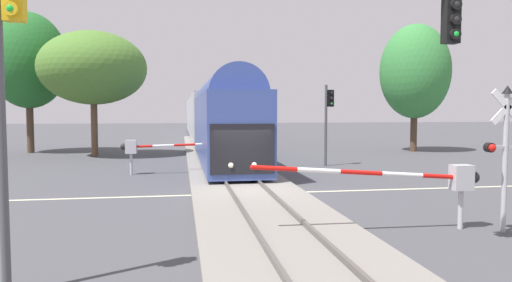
{
  "coord_description": "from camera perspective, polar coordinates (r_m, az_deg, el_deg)",
  "views": [
    {
      "loc": [
        -2.57,
        -18.22,
        3.29
      ],
      "look_at": [
        0.63,
        1.61,
        2.0
      ],
      "focal_mm": 32.68,
      "sensor_mm": 36.0,
      "label": 1
    }
  ],
  "objects": [
    {
      "name": "traffic_signal_near_left",
      "position": [
        9.23,
        -28.24,
        8.23
      ],
      "size": [
        0.53,
        0.38,
        6.14
      ],
      "color": "#4C4C51",
      "rests_on": "ground"
    },
    {
      "name": "crossing_gate_far",
      "position": [
        24.8,
        -13.44,
        -0.78
      ],
      "size": [
        6.08,
        0.4,
        1.8
      ],
      "color": "#B7B7BC",
      "rests_on": "ground"
    },
    {
      "name": "pine_left_background",
      "position": [
        40.91,
        -26.11,
        8.83
      ],
      "size": [
        5.87,
        5.87,
        10.99
      ],
      "color": "#4C3828",
      "rests_on": "ground"
    },
    {
      "name": "oak_behind_train",
      "position": [
        35.78,
        -19.32,
        8.41
      ],
      "size": [
        7.59,
        7.59,
        9.01
      ],
      "color": "brown",
      "rests_on": "ground"
    },
    {
      "name": "road_centre_stripe",
      "position": [
        18.69,
        -1.14,
        -6.45
      ],
      "size": [
        44.0,
        0.2,
        0.01
      ],
      "color": "beige",
      "rests_on": "ground"
    },
    {
      "name": "commuter_train",
      "position": [
        49.49,
        -6.21,
        3.01
      ],
      "size": [
        3.04,
        63.83,
        5.16
      ],
      "color": "#384C93",
      "rests_on": "railway_track"
    },
    {
      "name": "maple_right_background",
      "position": [
        40.14,
        18.88,
        8.03
      ],
      "size": [
        5.57,
        5.57,
        10.29
      ],
      "color": "#4C3828",
      "rests_on": "ground"
    },
    {
      "name": "traffic_signal_far_side",
      "position": [
        28.11,
        8.86,
        3.57
      ],
      "size": [
        0.53,
        0.38,
        4.85
      ],
      "color": "#4C4C51",
      "rests_on": "ground"
    },
    {
      "name": "crossing_gate_near",
      "position": [
        13.77,
        21.05,
        -4.27
      ],
      "size": [
        6.48,
        0.4,
        1.92
      ],
      "color": "#B7B7BC",
      "rests_on": "ground"
    },
    {
      "name": "railway_track",
      "position": [
        18.67,
        -1.14,
        -6.18
      ],
      "size": [
        4.4,
        80.0,
        0.32
      ],
      "color": "gray",
      "rests_on": "ground"
    },
    {
      "name": "crossing_signal_mast",
      "position": [
        14.23,
        28.34,
        -0.23
      ],
      "size": [
        1.36,
        0.44,
        3.98
      ],
      "color": "#B2B2B7",
      "rests_on": "ground"
    },
    {
      "name": "ground_plane",
      "position": [
        18.69,
        -1.14,
        -6.47
      ],
      "size": [
        220.0,
        220.0,
        0.0
      ],
      "primitive_type": "plane",
      "color": "#47474C"
    }
  ]
}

